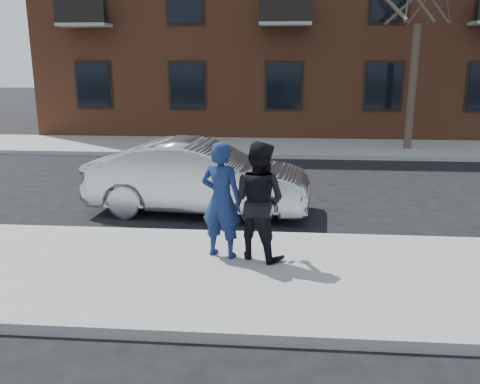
{
  "coord_description": "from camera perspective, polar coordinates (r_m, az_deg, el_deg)",
  "views": [
    {
      "loc": [
        0.07,
        -7.21,
        3.22
      ],
      "look_at": [
        -0.56,
        0.4,
        1.21
      ],
      "focal_mm": 38.0,
      "sensor_mm": 36.0,
      "label": 1
    }
  ],
  "objects": [
    {
      "name": "ground",
      "position": [
        7.9,
        3.89,
        -9.34
      ],
      "size": [
        100.0,
        100.0,
        0.0
      ],
      "primitive_type": "plane",
      "color": "black",
      "rests_on": "ground"
    },
    {
      "name": "silver_sedan",
      "position": [
        10.84,
        -4.61,
        1.65
      ],
      "size": [
        4.8,
        2.0,
        1.54
      ],
      "primitive_type": "imported",
      "rotation": [
        0.0,
        0.0,
        1.49
      ],
      "color": "#B7BABF",
      "rests_on": "ground"
    },
    {
      "name": "man_hoodie",
      "position": [
        7.94,
        -2.1,
        -0.91
      ],
      "size": [
        0.78,
        0.63,
        1.85
      ],
      "rotation": [
        0.0,
        0.0,
        2.82
      ],
      "color": "navy",
      "rests_on": "near_sidewalk"
    },
    {
      "name": "man_peacoat",
      "position": [
        7.89,
        2.09,
        -0.97
      ],
      "size": [
        1.13,
        1.05,
        1.86
      ],
      "rotation": [
        0.0,
        0.0,
        2.65
      ],
      "color": "black",
      "rests_on": "near_sidewalk"
    },
    {
      "name": "far_curb",
      "position": [
        16.96,
        4.46,
        4.02
      ],
      "size": [
        50.0,
        0.1,
        0.15
      ],
      "primitive_type": "cube",
      "color": "#999691",
      "rests_on": "ground"
    },
    {
      "name": "far_sidewalk",
      "position": [
        18.73,
        4.5,
        5.04
      ],
      "size": [
        50.0,
        3.5,
        0.15
      ],
      "primitive_type": "cube",
      "color": "gray",
      "rests_on": "ground"
    },
    {
      "name": "near_curb",
      "position": [
        9.31,
        4.07,
        -5.03
      ],
      "size": [
        50.0,
        0.1,
        0.15
      ],
      "primitive_type": "cube",
      "color": "#999691",
      "rests_on": "ground"
    },
    {
      "name": "near_sidewalk",
      "position": [
        7.64,
        3.87,
        -9.59
      ],
      "size": [
        50.0,
        3.5,
        0.15
      ],
      "primitive_type": "cube",
      "color": "gray",
      "rests_on": "ground"
    }
  ]
}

